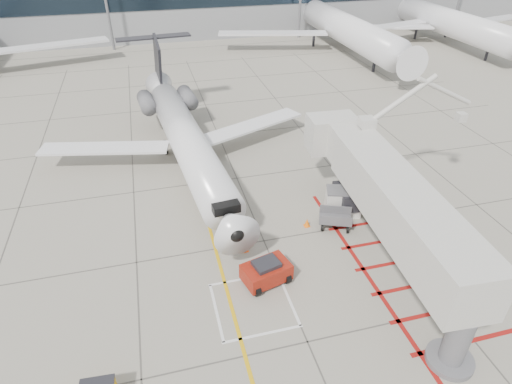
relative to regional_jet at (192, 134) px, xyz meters
name	(u,v)px	position (x,y,z in m)	size (l,w,h in m)	color
ground_plane	(283,285)	(3.16, -12.69, -3.91)	(260.00, 260.00, 0.00)	gray
regional_jet	(192,134)	(0.00, 0.00, 0.00)	(23.67, 29.84, 7.82)	silver
jet_bridge	(399,216)	(9.66, -12.93, -0.11)	(9.00, 19.00, 7.60)	beige
pushback_tug	(266,271)	(2.32, -12.18, -3.14)	(2.63, 1.64, 1.53)	maroon
baggage_cart	(335,219)	(8.14, -8.49, -3.24)	(2.12, 1.34, 1.34)	#555459
ground_power_unit	(343,201)	(9.32, -7.09, -2.96)	(2.39, 1.40, 1.90)	silver
cone_nose	(246,247)	(1.80, -9.33, -3.65)	(0.38, 0.38, 0.53)	#FB500D
cone_side	(307,223)	(6.39, -7.92, -3.63)	(0.41, 0.41, 0.57)	orange
bg_aircraft_c	(340,7)	(26.55, 33.31, 2.13)	(36.26, 40.29, 12.09)	silver
bg_aircraft_d	(445,3)	(44.39, 33.31, 1.86)	(34.64, 38.49, 11.55)	silver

